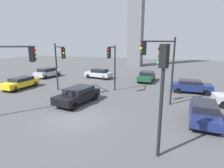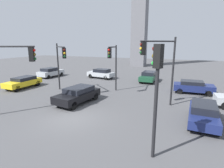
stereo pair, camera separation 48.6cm
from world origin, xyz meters
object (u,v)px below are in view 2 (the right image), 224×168
(car_3, at_px, (78,94))
(car_5, at_px, (101,73))
(car_2, at_px, (51,72))
(traffic_light_2, at_px, (159,59))
(traffic_light_1, at_px, (11,65))
(car_8, at_px, (193,87))
(traffic_light_0, at_px, (157,82))
(car_7, at_px, (203,113))
(car_4, at_px, (23,82))
(car_0, at_px, (149,76))
(traffic_light_4, at_px, (61,58))
(traffic_light_3, at_px, (113,60))

(car_3, relative_size, car_5, 1.10)
(car_2, bearing_deg, traffic_light_2, -109.17)
(car_5, bearing_deg, car_3, 112.84)
(traffic_light_1, height_order, car_2, traffic_light_1)
(car_2, bearing_deg, car_8, -91.51)
(traffic_light_0, relative_size, car_2, 1.21)
(car_2, bearing_deg, car_5, -72.67)
(traffic_light_2, xyz_separation_m, car_3, (-6.67, -1.79, -3.23))
(car_7, bearing_deg, car_2, -111.54)
(car_4, relative_size, car_5, 1.03)
(traffic_light_0, bearing_deg, car_7, -95.10)
(car_2, xyz_separation_m, car_8, (20.79, -1.55, -0.04))
(traffic_light_0, distance_m, car_0, 17.31)
(traffic_light_2, xyz_separation_m, car_4, (-15.83, 0.25, -3.27))
(traffic_light_2, height_order, car_8, traffic_light_2)
(car_0, relative_size, car_8, 1.00)
(traffic_light_1, bearing_deg, car_3, 29.35)
(car_3, bearing_deg, traffic_light_1, -26.90)
(traffic_light_1, distance_m, traffic_light_4, 6.19)
(traffic_light_2, xyz_separation_m, car_2, (-17.89, 7.21, -3.23))
(traffic_light_3, xyz_separation_m, traffic_light_4, (-5.01, -2.08, 0.11))
(traffic_light_0, xyz_separation_m, car_2, (-18.84, 14.22, -2.85))
(car_2, relative_size, car_4, 0.98)
(traffic_light_1, bearing_deg, car_5, 65.05)
(car_2, bearing_deg, traffic_light_3, -107.84)
(traffic_light_2, relative_size, traffic_light_3, 1.13)
(car_2, xyz_separation_m, car_7, (21.25, -9.30, -0.05))
(traffic_light_0, height_order, car_4, traffic_light_0)
(traffic_light_0, bearing_deg, car_2, -16.05)
(traffic_light_3, relative_size, car_4, 1.15)
(traffic_light_0, height_order, traffic_light_2, traffic_light_2)
(car_5, distance_m, car_8, 13.31)
(car_3, distance_m, car_8, 12.12)
(car_8, bearing_deg, car_2, 172.72)
(traffic_light_1, xyz_separation_m, car_8, (12.29, 11.52, -3.03))
(traffic_light_3, distance_m, car_4, 11.38)
(car_3, bearing_deg, car_7, 95.09)
(traffic_light_0, distance_m, car_4, 18.51)
(car_8, bearing_deg, traffic_light_2, -120.10)
(traffic_light_1, xyz_separation_m, car_2, (-8.50, 13.07, -2.99))
(traffic_light_1, xyz_separation_m, car_4, (-6.44, 6.12, -3.03))
(traffic_light_2, height_order, car_7, traffic_light_2)
(traffic_light_0, relative_size, car_4, 1.18)
(traffic_light_3, xyz_separation_m, car_2, (-12.86, 4.84, -2.83))
(car_0, xyz_separation_m, car_4, (-13.16, -9.42, -0.04))
(car_0, xyz_separation_m, car_2, (-15.22, -2.47, 0.01))
(car_4, distance_m, car_8, 19.49)
(traffic_light_4, height_order, car_0, traffic_light_4)
(traffic_light_1, relative_size, traffic_light_2, 0.94)
(traffic_light_0, bearing_deg, traffic_light_4, -12.64)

